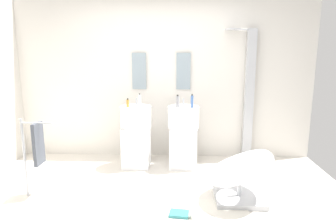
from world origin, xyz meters
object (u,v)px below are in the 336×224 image
(soap_bottle_clear, at_px, (140,100))
(magazine_teal, at_px, (179,214))
(pedestal_sink_right, at_px, (183,135))
(towel_rack, at_px, (36,145))
(pedestal_sink_left, at_px, (136,135))
(soap_bottle_grey, at_px, (178,102))
(coffee_mug, at_px, (194,214))
(lounge_chair, at_px, (240,172))
(soap_bottle_amber, at_px, (128,103))
(soap_bottle_blue, at_px, (192,101))
(shower_column, at_px, (248,92))

(soap_bottle_clear, bearing_deg, magazine_teal, -68.36)
(pedestal_sink_right, bearing_deg, towel_rack, -149.40)
(pedestal_sink_left, relative_size, soap_bottle_grey, 5.54)
(magazine_teal, xyz_separation_m, coffee_mug, (0.15, -0.04, 0.03))
(pedestal_sink_left, xyz_separation_m, lounge_chair, (1.35, -1.03, -0.14))
(pedestal_sink_right, xyz_separation_m, coffee_mug, (0.10, -1.45, -0.43))
(towel_rack, bearing_deg, lounge_chair, -0.37)
(magazine_teal, bearing_deg, lounge_chair, 35.04)
(magazine_teal, xyz_separation_m, soap_bottle_amber, (-0.75, 1.34, 0.95))
(magazine_teal, height_order, soap_bottle_clear, soap_bottle_clear)
(magazine_teal, bearing_deg, coffee_mug, -8.75)
(coffee_mug, bearing_deg, pedestal_sink_left, 118.98)
(pedestal_sink_left, distance_m, soap_bottle_amber, 0.50)
(lounge_chair, distance_m, soap_bottle_blue, 1.27)
(pedestal_sink_right, height_order, soap_bottle_blue, soap_bottle_blue)
(magazine_teal, bearing_deg, pedestal_sink_left, 121.39)
(soap_bottle_clear, height_order, soap_bottle_blue, soap_bottle_blue)
(towel_rack, distance_m, soap_bottle_clear, 1.60)
(lounge_chair, bearing_deg, coffee_mug, -142.42)
(pedestal_sink_right, xyz_separation_m, shower_column, (1.02, 0.41, 0.59))
(pedestal_sink_right, bearing_deg, pedestal_sink_left, 180.00)
(pedestal_sink_right, relative_size, soap_bottle_blue, 5.20)
(soap_bottle_clear, relative_size, soap_bottle_amber, 1.39)
(magazine_teal, bearing_deg, towel_rack, 173.36)
(shower_column, xyz_separation_m, towel_rack, (-2.74, -1.42, -0.45))
(pedestal_sink_left, bearing_deg, lounge_chair, -37.47)
(magazine_teal, bearing_deg, shower_column, 66.11)
(soap_bottle_blue, distance_m, soap_bottle_amber, 0.93)
(towel_rack, relative_size, soap_bottle_clear, 5.38)
(shower_column, height_order, magazine_teal, shower_column)
(soap_bottle_amber, bearing_deg, towel_rack, -133.97)
(magazine_teal, bearing_deg, pedestal_sink_right, 94.55)
(soap_bottle_amber, bearing_deg, pedestal_sink_right, 4.75)
(pedestal_sink_right, distance_m, shower_column, 1.25)
(pedestal_sink_right, height_order, coffee_mug, pedestal_sink_right)
(magazine_teal, relative_size, soap_bottle_clear, 1.14)
(pedestal_sink_right, xyz_separation_m, towel_rack, (-1.72, -1.02, 0.14))
(lounge_chair, height_order, soap_bottle_clear, soap_bottle_clear)
(shower_column, distance_m, magazine_teal, 2.36)
(shower_column, xyz_separation_m, lounge_chair, (-0.37, -1.44, -0.73))
(lounge_chair, distance_m, coffee_mug, 0.75)
(lounge_chair, xyz_separation_m, magazine_teal, (-0.70, -0.38, -0.32))
(soap_bottle_clear, height_order, soap_bottle_grey, soap_bottle_grey)
(shower_column, xyz_separation_m, soap_bottle_grey, (-1.10, -0.48, -0.08))
(lounge_chair, height_order, soap_bottle_amber, soap_bottle_amber)
(lounge_chair, xyz_separation_m, soap_bottle_grey, (-0.73, 0.96, 0.65))
(lounge_chair, xyz_separation_m, soap_bottle_blue, (-0.52, 0.95, 0.66))
(pedestal_sink_right, bearing_deg, soap_bottle_blue, -34.00)
(towel_rack, distance_m, soap_bottle_grey, 1.93)
(pedestal_sink_right, bearing_deg, shower_column, 21.75)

